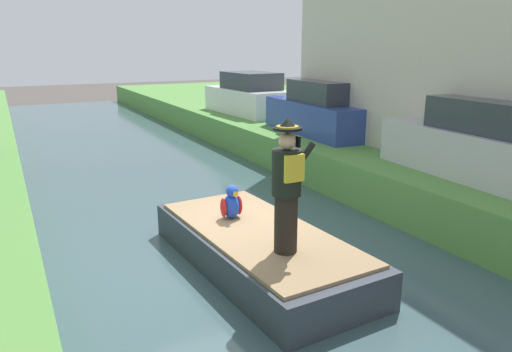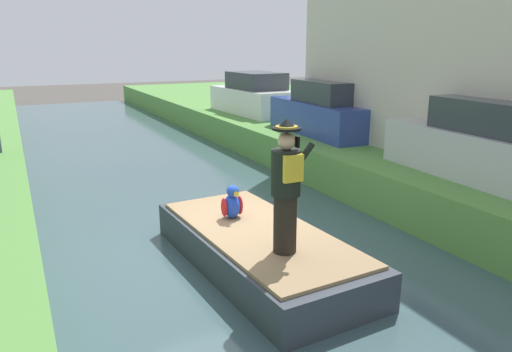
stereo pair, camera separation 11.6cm
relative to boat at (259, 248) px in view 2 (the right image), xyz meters
The scene contains 8 objects.
ground_plane 0.88m from the boat, 90.00° to the left, with size 80.00×80.00×0.00m, color #4C4742.
canal_water 0.86m from the boat, 90.00° to the left, with size 6.19×48.00×0.10m, color #3D565B.
boat is the anchor object (origin of this frame).
person_pirate 1.52m from the boat, 92.90° to the right, with size 0.61×0.42×1.85m.
parrot_plush 0.89m from the boat, 102.35° to the left, with size 0.36×0.34×0.57m.
parked_car_silver 4.99m from the boat, ahead, with size 1.91×4.09×1.50m.
parked_car_blue 7.21m from the boat, 47.09° to the left, with size 1.92×4.09×1.50m.
parked_car_white 11.12m from the boat, 64.07° to the left, with size 1.91×4.08×1.50m.
Camera 2 is at (-3.19, -7.06, 3.48)m, focal length 34.11 mm.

